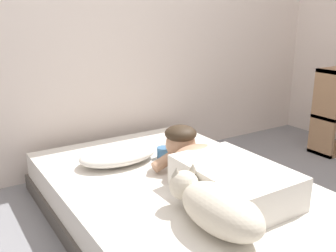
{
  "coord_description": "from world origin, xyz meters",
  "views": [
    {
      "loc": [
        -1.21,
        -1.44,
        1.21
      ],
      "look_at": [
        0.03,
        0.52,
        0.52
      ],
      "focal_mm": 41.03,
      "sensor_mm": 36.0,
      "label": 1
    }
  ],
  "objects": [
    {
      "name": "person_lying",
      "position": [
        0.07,
        0.06,
        0.37
      ],
      "size": [
        0.43,
        0.92,
        0.27
      ],
      "color": "silver",
      "rests_on": "bed"
    },
    {
      "name": "cell_phone",
      "position": [
        -0.12,
        -0.02,
        0.27
      ],
      "size": [
        0.07,
        0.14,
        0.01
      ],
      "primitive_type": "cube",
      "color": "black",
      "rests_on": "bed"
    },
    {
      "name": "back_wall",
      "position": [
        -0.0,
        1.36,
        1.25
      ],
      "size": [
        4.25,
        0.12,
        2.5
      ],
      "color": "silver",
      "rests_on": "ground"
    },
    {
      "name": "dog",
      "position": [
        -0.2,
        -0.25,
        0.37
      ],
      "size": [
        0.26,
        0.57,
        0.21
      ],
      "color": "beige",
      "rests_on": "bed"
    },
    {
      "name": "pillow",
      "position": [
        -0.24,
        0.7,
        0.32
      ],
      "size": [
        0.52,
        0.32,
        0.11
      ],
      "primitive_type": "ellipsoid",
      "color": "white",
      "rests_on": "bed"
    },
    {
      "name": "coffee_cup",
      "position": [
        0.06,
        0.61,
        0.31
      ],
      "size": [
        0.12,
        0.09,
        0.07
      ],
      "color": "teal",
      "rests_on": "bed"
    },
    {
      "name": "ground_plane",
      "position": [
        0.0,
        0.0,
        0.0
      ],
      "size": [
        12.49,
        12.49,
        0.0
      ],
      "primitive_type": "plane",
      "color": "gray"
    },
    {
      "name": "bed",
      "position": [
        -0.07,
        0.22,
        0.13
      ],
      "size": [
        1.32,
        2.01,
        0.27
      ],
      "color": "#4C4742",
      "rests_on": "ground"
    }
  ]
}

